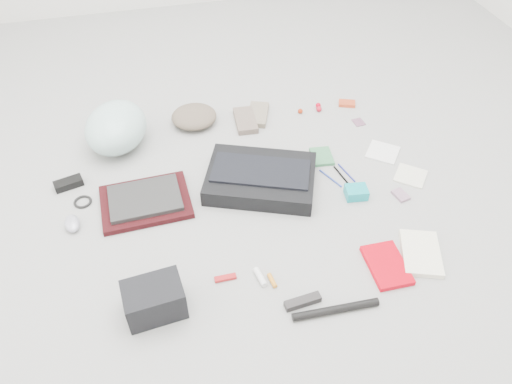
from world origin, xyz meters
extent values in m
plane|color=gray|center=(0.00, 0.00, 0.00)|extent=(4.00, 4.00, 0.00)
cube|color=black|center=(0.04, 0.09, 0.04)|extent=(0.55, 0.48, 0.08)
cube|color=black|center=(0.04, 0.09, 0.08)|extent=(0.46, 0.33, 0.01)
cube|color=black|center=(-0.46, 0.09, 0.01)|extent=(0.38, 0.29, 0.03)
cube|color=black|center=(-0.46, 0.09, 0.04)|extent=(0.30, 0.22, 0.02)
ellipsoid|color=silver|center=(-0.54, 0.52, 0.10)|extent=(0.38, 0.42, 0.21)
ellipsoid|color=brown|center=(-0.17, 0.61, 0.04)|extent=(0.23, 0.22, 0.08)
cube|color=#705F54|center=(0.08, 0.55, 0.01)|extent=(0.11, 0.21, 0.03)
cube|color=gray|center=(0.16, 0.58, 0.01)|extent=(0.16, 0.21, 0.03)
cube|color=black|center=(-0.77, 0.28, 0.02)|extent=(0.13, 0.08, 0.03)
torus|color=black|center=(-0.72, 0.17, 0.01)|extent=(0.10, 0.10, 0.01)
ellipsoid|color=#9E9DAF|center=(-0.76, 0.04, 0.02)|extent=(0.07, 0.11, 0.04)
cube|color=black|center=(-0.47, -0.44, 0.06)|extent=(0.21, 0.16, 0.13)
cube|color=maroon|center=(-0.21, -0.37, 0.01)|extent=(0.08, 0.02, 0.01)
cylinder|color=silver|center=(-0.08, -0.40, 0.01)|extent=(0.04, 0.08, 0.02)
cylinder|color=orange|center=(-0.05, -0.42, 0.01)|extent=(0.03, 0.06, 0.02)
cube|color=black|center=(0.03, -0.54, 0.01)|extent=(0.13, 0.05, 0.03)
cylinder|color=black|center=(0.14, -0.60, 0.01)|extent=(0.31, 0.04, 0.03)
cube|color=red|center=(0.39, -0.46, 0.01)|extent=(0.14, 0.21, 0.02)
cube|color=#EBE4C9|center=(0.54, -0.44, 0.01)|extent=(0.21, 0.25, 0.02)
cube|color=#357146|center=(0.37, 0.20, 0.01)|extent=(0.11, 0.13, 0.01)
cylinder|color=#263B98|center=(0.35, 0.05, 0.00)|extent=(0.06, 0.13, 0.01)
cylinder|color=black|center=(0.41, 0.05, 0.00)|extent=(0.03, 0.14, 0.01)
cylinder|color=navy|center=(0.44, 0.07, 0.00)|extent=(0.04, 0.13, 0.01)
cube|color=#12A2AC|center=(0.42, -0.08, 0.02)|extent=(0.10, 0.08, 0.05)
cube|color=gray|center=(0.61, -0.13, 0.01)|extent=(0.06, 0.08, 0.01)
cube|color=silver|center=(0.66, 0.16, 0.00)|extent=(0.19, 0.19, 0.01)
cube|color=beige|center=(0.71, -0.02, 0.00)|extent=(0.18, 0.18, 0.01)
sphere|color=#992509|center=(0.38, 0.56, 0.01)|extent=(0.03, 0.03, 0.03)
sphere|color=red|center=(0.47, 0.55, 0.01)|extent=(0.03, 0.03, 0.03)
sphere|color=#BD0019|center=(0.48, 0.58, 0.01)|extent=(0.03, 0.03, 0.03)
cube|color=#C34322|center=(0.64, 0.57, 0.01)|extent=(0.10, 0.08, 0.02)
cube|color=#7A4E66|center=(0.64, 0.41, 0.00)|extent=(0.06, 0.07, 0.00)
camera|label=1|loc=(-0.36, -1.45, 1.52)|focal=35.00mm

